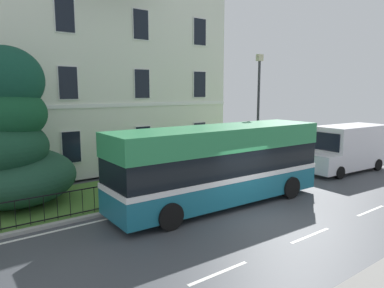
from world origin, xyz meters
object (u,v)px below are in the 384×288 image
(evergreen_tree, at_px, (9,145))
(white_panel_van, at_px, (348,148))
(georgian_townhouse, at_px, (71,64))
(single_decker_bus, at_px, (220,164))
(street_lamp_post, at_px, (258,105))

(evergreen_tree, height_order, white_panel_van, evergreen_tree)
(white_panel_van, bearing_deg, evergreen_tree, -11.01)
(white_panel_van, bearing_deg, georgian_townhouse, -42.06)
(single_decker_bus, bearing_deg, evergreen_tree, 147.24)
(street_lamp_post, bearing_deg, white_panel_van, -32.31)
(evergreen_tree, relative_size, street_lamp_post, 0.98)
(georgian_townhouse, distance_m, single_decker_bus, 13.42)
(single_decker_bus, height_order, street_lamp_post, street_lamp_post)
(georgian_townhouse, xyz_separation_m, street_lamp_post, (7.24, -9.41, -2.50))
(single_decker_bus, bearing_deg, street_lamp_post, 30.55)
(white_panel_van, relative_size, street_lamp_post, 0.90)
(georgian_townhouse, height_order, street_lamp_post, georgian_townhouse)
(georgian_townhouse, height_order, white_panel_van, georgian_townhouse)
(georgian_townhouse, relative_size, single_decker_bus, 1.75)
(georgian_townhouse, relative_size, street_lamp_post, 2.56)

